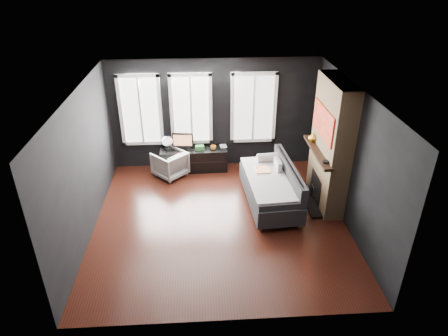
{
  "coord_description": "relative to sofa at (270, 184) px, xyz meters",
  "views": [
    {
      "loc": [
        -0.34,
        -6.61,
        4.78
      ],
      "look_at": [
        0.1,
        0.3,
        1.05
      ],
      "focal_mm": 32.0,
      "sensor_mm": 36.0,
      "label": 1
    }
  ],
  "objects": [
    {
      "name": "wall_left",
      "position": [
        -3.6,
        -0.6,
        0.89
      ],
      "size": [
        0.02,
        5.0,
        2.7
      ],
      "primitive_type": "cube",
      "color": "black",
      "rests_on": "ground"
    },
    {
      "name": "wall_right",
      "position": [
        1.4,
        -0.6,
        0.89
      ],
      "size": [
        0.02,
        5.0,
        2.7
      ],
      "primitive_type": "cube",
      "color": "black",
      "rests_on": "ground"
    },
    {
      "name": "media_console",
      "position": [
        -1.63,
        1.64,
        -0.18
      ],
      "size": [
        1.64,
        0.54,
        0.56
      ],
      "primitive_type": null,
      "rotation": [
        0.0,
        0.0,
        0.02
      ],
      "color": "black",
      "rests_on": "floor"
    },
    {
      "name": "windows",
      "position": [
        -1.55,
        1.86,
        1.92
      ],
      "size": [
        4.0,
        0.16,
        1.76
      ],
      "primitive_type": null,
      "color": "white",
      "rests_on": "wall_back"
    },
    {
      "name": "mug",
      "position": [
        -1.14,
        1.58,
        0.17
      ],
      "size": [
        0.16,
        0.13,
        0.14
      ],
      "primitive_type": "imported",
      "rotation": [
        0.0,
        0.0,
        -0.19
      ],
      "color": "orange",
      "rests_on": "media_console"
    },
    {
      "name": "armchair",
      "position": [
        -2.2,
        1.35,
        -0.11
      ],
      "size": [
        0.93,
        0.93,
        0.7
      ],
      "primitive_type": "imported",
      "rotation": [
        0.0,
        0.0,
        -2.38
      ],
      "color": "silver",
      "rests_on": "floor"
    },
    {
      "name": "sofa",
      "position": [
        0.0,
        0.0,
        0.0
      ],
      "size": [
        1.2,
        2.19,
        0.91
      ],
      "primitive_type": null,
      "rotation": [
        0.0,
        0.0,
        0.07
      ],
      "color": "black",
      "rests_on": "floor"
    },
    {
      "name": "mantel_vase",
      "position": [
        0.95,
        0.45,
        0.87
      ],
      "size": [
        0.22,
        0.23,
        0.19
      ],
      "primitive_type": "imported",
      "rotation": [
        0.0,
        0.0,
        -0.13
      ],
      "color": "gold",
      "rests_on": "fireplace"
    },
    {
      "name": "stripe_pillow",
      "position": [
        0.21,
        0.34,
        0.2
      ],
      "size": [
        0.11,
        0.4,
        0.39
      ],
      "primitive_type": "cube",
      "rotation": [
        0.0,
        0.0,
        0.06
      ],
      "color": "gray",
      "rests_on": "sofa"
    },
    {
      "name": "desk_fan",
      "position": [
        -2.25,
        1.65,
        0.29
      ],
      "size": [
        0.31,
        0.31,
        0.37
      ],
      "primitive_type": null,
      "rotation": [
        0.0,
        0.0,
        0.23
      ],
      "color": "#959595",
      "rests_on": "media_console"
    },
    {
      "name": "mantel_clock",
      "position": [
        0.95,
        -0.55,
        0.79
      ],
      "size": [
        0.16,
        0.16,
        0.04
      ],
      "primitive_type": "cylinder",
      "rotation": [
        0.0,
        0.0,
        -0.27
      ],
      "color": "black",
      "rests_on": "fireplace"
    },
    {
      "name": "storage_box",
      "position": [
        -1.47,
        1.58,
        0.16
      ],
      "size": [
        0.23,
        0.16,
        0.11
      ],
      "primitive_type": "cube",
      "rotation": [
        0.0,
        0.0,
        0.15
      ],
      "color": "#367C38",
      "rests_on": "media_console"
    },
    {
      "name": "floor",
      "position": [
        -1.1,
        -0.6,
        -0.46
      ],
      "size": [
        5.0,
        5.0,
        0.0
      ],
      "primitive_type": "plane",
      "color": "black",
      "rests_on": "ground"
    },
    {
      "name": "book",
      "position": [
        -0.97,
        1.73,
        0.21
      ],
      "size": [
        0.16,
        0.03,
        0.22
      ],
      "primitive_type": "imported",
      "rotation": [
        0.0,
        0.0,
        0.08
      ],
      "color": "#C0AB95",
      "rests_on": "media_console"
    },
    {
      "name": "fireplace",
      "position": [
        1.2,
        0.0,
        0.89
      ],
      "size": [
        0.7,
        1.62,
        2.7
      ],
      "primitive_type": null,
      "color": "#93724C",
      "rests_on": "floor"
    },
    {
      "name": "wall_back",
      "position": [
        -1.1,
        1.9,
        0.89
      ],
      "size": [
        5.0,
        0.02,
        2.7
      ],
      "primitive_type": "cube",
      "color": "black",
      "rests_on": "ground"
    },
    {
      "name": "monitor",
      "position": [
        -1.88,
        1.67,
        0.33
      ],
      "size": [
        0.53,
        0.17,
        0.46
      ],
      "primitive_type": null,
      "rotation": [
        0.0,
        0.0,
        -0.12
      ],
      "color": "black",
      "rests_on": "media_console"
    },
    {
      "name": "ceiling",
      "position": [
        -1.1,
        -0.6,
        2.24
      ],
      "size": [
        5.0,
        5.0,
        0.0
      ],
      "primitive_type": "plane",
      "color": "white",
      "rests_on": "ground"
    }
  ]
}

